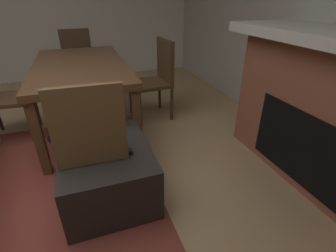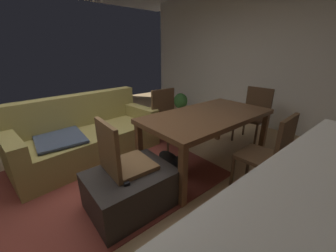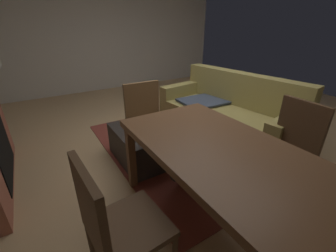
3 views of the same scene
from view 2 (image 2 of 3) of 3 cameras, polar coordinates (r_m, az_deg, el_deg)
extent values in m
plane|color=tan|center=(2.83, -19.20, -12.90)|extent=(8.32, 8.32, 0.00)
cube|color=white|center=(4.77, 22.82, 18.01)|extent=(0.12, 6.06, 2.83)
cube|color=brown|center=(2.74, -17.20, -13.68)|extent=(2.60, 2.00, 0.01)
cube|color=#9E8E4C|center=(3.20, -21.28, -4.83)|extent=(2.10, 1.12, 0.42)
cube|color=#9E8E4C|center=(3.35, -24.88, 4.03)|extent=(2.01, 0.43, 0.48)
cube|color=#9E8E4C|center=(3.53, -8.65, 4.12)|extent=(0.28, 0.90, 0.20)
cube|color=#9E8E4C|center=(2.87, -38.52, -4.23)|extent=(0.28, 0.90, 0.20)
cube|color=#3D475B|center=(2.98, -28.73, -2.82)|extent=(0.59, 0.78, 0.03)
cube|color=#2D2826|center=(2.14, -10.54, -17.36)|extent=(0.82, 0.62, 0.41)
cube|color=black|center=(1.90, -12.33, -14.88)|extent=(0.08, 0.17, 0.02)
cube|color=brown|center=(2.67, 11.33, 2.84)|extent=(1.77, 0.92, 0.06)
cube|color=brown|center=(2.58, -8.21, -6.48)|extent=(0.07, 0.07, 0.68)
cube|color=brown|center=(3.65, 14.36, 1.26)|extent=(0.07, 0.07, 0.68)
cube|color=brown|center=(2.04, 4.23, -14.46)|extent=(0.07, 0.07, 0.68)
cube|color=brown|center=(3.28, 25.60, -2.38)|extent=(0.07, 0.07, 0.68)
cube|color=#513823|center=(3.26, 0.67, 1.33)|extent=(0.46, 0.46, 0.04)
cube|color=#513823|center=(3.34, -1.41, 6.45)|extent=(0.44, 0.06, 0.48)
cylinder|color=#513823|center=(3.32, 5.50, -2.57)|extent=(0.04, 0.04, 0.41)
cylinder|color=#513823|center=(3.09, -0.03, -4.33)|extent=(0.04, 0.04, 0.41)
cylinder|color=#513823|center=(3.61, 1.24, -0.58)|extent=(0.04, 0.04, 0.41)
cylinder|color=#513823|center=(3.39, -4.09, -2.04)|extent=(0.04, 0.04, 0.41)
cube|color=brown|center=(2.08, -10.93, -10.99)|extent=(0.45, 0.45, 0.04)
cube|color=brown|center=(1.89, -16.84, -5.98)|extent=(0.05, 0.44, 0.48)
cylinder|color=brown|center=(2.43, -8.56, -12.09)|extent=(0.04, 0.04, 0.41)
cylinder|color=brown|center=(2.15, -2.97, -16.76)|extent=(0.04, 0.04, 0.41)
cylinder|color=brown|center=(2.30, -17.51, -15.01)|extent=(0.04, 0.04, 0.41)
cylinder|color=brown|center=(2.00, -13.01, -20.68)|extent=(0.04, 0.04, 0.41)
cube|color=#513823|center=(3.72, 22.74, 2.11)|extent=(0.47, 0.47, 0.04)
cube|color=#513823|center=(3.83, 24.55, 6.43)|extent=(0.07, 0.44, 0.48)
cylinder|color=#513823|center=(3.55, 23.77, -2.79)|extent=(0.04, 0.04, 0.41)
cylinder|color=#513823|center=(3.70, 18.18, -1.09)|extent=(0.04, 0.04, 0.41)
cylinder|color=#513823|center=(3.90, 26.17, -1.12)|extent=(0.04, 0.04, 0.41)
cylinder|color=#513823|center=(4.04, 20.97, 0.37)|extent=(0.04, 0.04, 0.41)
cube|color=#513823|center=(2.42, 24.98, -7.98)|extent=(0.47, 0.47, 0.04)
cube|color=#513823|center=(2.26, 30.60, -3.63)|extent=(0.44, 0.07, 0.48)
cylinder|color=#513823|center=(2.43, 17.89, -12.91)|extent=(0.04, 0.04, 0.41)
cylinder|color=#513823|center=(2.75, 22.06, -9.35)|extent=(0.04, 0.04, 0.41)
cylinder|color=#513823|center=(2.31, 26.82, -16.19)|extent=(0.04, 0.04, 0.41)
cylinder|color=#513823|center=(2.65, 29.99, -11.97)|extent=(0.04, 0.04, 0.41)
cylinder|color=beige|center=(5.23, 3.56, 4.79)|extent=(0.20, 0.20, 0.17)
ellipsoid|color=#387233|center=(5.18, 3.62, 7.20)|extent=(0.36, 0.36, 0.39)
ellipsoid|color=black|center=(2.65, 0.65, -10.12)|extent=(0.30, 0.55, 0.21)
sphere|color=black|center=(2.42, 3.42, -10.28)|extent=(0.16, 0.16, 0.16)
camera|label=1|loc=(1.77, -66.07, 3.98)|focal=26.53mm
camera|label=3|loc=(2.98, 42.33, 16.44)|focal=23.63mm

